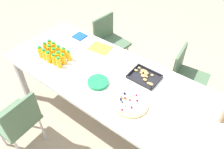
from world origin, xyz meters
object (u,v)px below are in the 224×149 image
at_px(cardboard_tube, 224,115).
at_px(juice_bottle_1, 45,55).
at_px(juice_bottle_14, 69,56).
at_px(juice_bottle_0, 41,52).
at_px(juice_bottle_3, 54,60).
at_px(juice_bottle_6, 50,51).
at_px(chair_near_left, 18,120).
at_px(chair_far_left, 109,39).
at_px(napkin_stack, 80,36).
at_px(juice_bottle_13, 64,53).
at_px(plate_stack, 98,82).
at_px(paper_folder, 100,48).
at_px(party_table, 112,82).
at_px(juice_bottle_2, 49,57).
at_px(juice_bottle_5, 46,48).
at_px(chair_far_right, 186,74).
at_px(juice_bottle_4, 59,63).
at_px(snack_tray, 144,76).
at_px(juice_bottle_12, 59,51).
at_px(juice_bottle_11, 54,48).
at_px(juice_bottle_8, 59,57).
at_px(juice_bottle_10, 50,45).
at_px(juice_bottle_7, 54,54).
at_px(juice_bottle_9, 63,59).
at_px(fruit_pizza, 131,104).

bearing_deg(cardboard_tube, juice_bottle_1, -168.85).
bearing_deg(juice_bottle_14, juice_bottle_0, -152.12).
relative_size(juice_bottle_3, juice_bottle_6, 0.95).
bearing_deg(chair_near_left, juice_bottle_0, 25.32).
bearing_deg(juice_bottle_6, chair_far_left, 82.24).
bearing_deg(juice_bottle_6, napkin_stack, 89.97).
height_order(juice_bottle_3, juice_bottle_6, juice_bottle_6).
relative_size(juice_bottle_13, napkin_stack, 0.92).
height_order(plate_stack, paper_folder, plate_stack).
distance_m(party_table, juice_bottle_2, 0.77).
bearing_deg(juice_bottle_0, juice_bottle_5, 97.42).
distance_m(juice_bottle_2, juice_bottle_6, 0.12).
height_order(chair_far_right, plate_stack, chair_far_right).
xyz_separation_m(juice_bottle_4, snack_tray, (0.83, 0.43, -0.05)).
xyz_separation_m(chair_near_left, juice_bottle_12, (-0.19, 0.80, 0.31)).
bearing_deg(chair_far_right, juice_bottle_11, -63.68).
height_order(party_table, juice_bottle_11, juice_bottle_11).
bearing_deg(juice_bottle_8, juice_bottle_0, -160.97).
relative_size(juice_bottle_6, paper_folder, 0.57).
height_order(chair_far_right, juice_bottle_12, juice_bottle_12).
bearing_deg(chair_far_left, juice_bottle_4, 12.54).
distance_m(juice_bottle_8, juice_bottle_10, 0.24).
distance_m(juice_bottle_7, snack_tray, 1.05).
bearing_deg(plate_stack, juice_bottle_0, -175.14).
distance_m(juice_bottle_1, napkin_stack, 0.58).
relative_size(plate_stack, napkin_stack, 1.45).
xyz_separation_m(chair_far_left, chair_near_left, (0.14, -1.67, 0.00)).
distance_m(juice_bottle_2, juice_bottle_9, 0.17).
xyz_separation_m(juice_bottle_10, plate_stack, (0.81, -0.08, -0.05)).
distance_m(juice_bottle_5, juice_bottle_10, 0.07).
relative_size(juice_bottle_9, snack_tray, 0.45).
bearing_deg(juice_bottle_9, juice_bottle_6, 178.18).
distance_m(chair_far_right, juice_bottle_14, 1.43).
bearing_deg(chair_near_left, fruit_pizza, -54.09).
relative_size(plate_stack, paper_folder, 0.83).
height_order(juice_bottle_7, napkin_stack, juice_bottle_7).
bearing_deg(juice_bottle_3, paper_folder, 68.18).
bearing_deg(cardboard_tube, party_table, -172.12).
xyz_separation_m(juice_bottle_9, juice_bottle_14, (-0.00, 0.08, -0.00)).
distance_m(chair_far_right, juice_bottle_1, 1.70).
bearing_deg(juice_bottle_3, juice_bottle_4, -1.28).
height_order(juice_bottle_7, cardboard_tube, cardboard_tube).
distance_m(juice_bottle_5, juice_bottle_13, 0.24).
relative_size(juice_bottle_6, juice_bottle_14, 1.11).
bearing_deg(fruit_pizza, juice_bottle_12, 174.34).
relative_size(juice_bottle_0, paper_folder, 0.57).
bearing_deg(juice_bottle_6, juice_bottle_10, 138.26).
bearing_deg(juice_bottle_5, chair_near_left, -64.93).
height_order(juice_bottle_7, juice_bottle_14, juice_bottle_7).
xyz_separation_m(juice_bottle_4, juice_bottle_12, (-0.16, 0.15, 0.00)).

